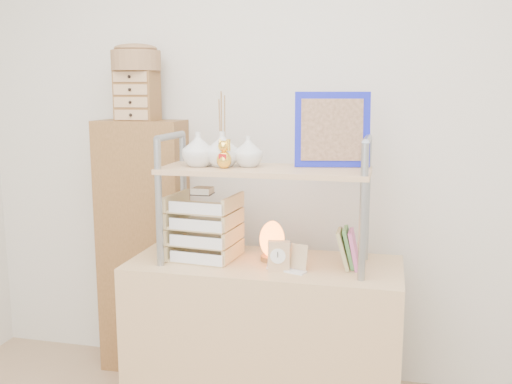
# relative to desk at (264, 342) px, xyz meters

# --- Properties ---
(room_shell) EXTENTS (3.42, 3.41, 2.61)m
(room_shell) POSITION_rel_desk_xyz_m (0.00, -0.81, 1.32)
(room_shell) COLOR silver
(room_shell) RESTS_ON ground
(desk) EXTENTS (1.20, 0.50, 0.75)m
(desk) POSITION_rel_desk_xyz_m (0.00, 0.00, 0.00)
(desk) COLOR tan
(desk) RESTS_ON ground
(cabinet) EXTENTS (0.46, 0.26, 1.35)m
(cabinet) POSITION_rel_desk_xyz_m (-0.74, 0.37, 0.30)
(cabinet) COLOR brown
(cabinet) RESTS_ON ground
(hutch) EXTENTS (0.90, 0.34, 0.75)m
(hutch) POSITION_rel_desk_xyz_m (-0.04, 0.01, 0.82)
(hutch) COLOR gray
(hutch) RESTS_ON desk
(letter_tray) EXTENTS (0.29, 0.28, 0.33)m
(letter_tray) POSITION_rel_desk_xyz_m (-0.28, -0.01, 0.51)
(letter_tray) COLOR #DEC085
(letter_tray) RESTS_ON desk
(salt_lamp) EXTENTS (0.12, 0.11, 0.18)m
(salt_lamp) POSITION_rel_desk_xyz_m (0.03, 0.03, 0.47)
(salt_lamp) COLOR brown
(salt_lamp) RESTS_ON desk
(desk_clock) EXTENTS (0.10, 0.05, 0.13)m
(desk_clock) POSITION_rel_desk_xyz_m (0.09, -0.11, 0.44)
(desk_clock) COLOR tan
(desk_clock) RESTS_ON desk
(postcard_stand) EXTENTS (0.18, 0.10, 0.12)m
(postcard_stand) POSITION_rel_desk_xyz_m (0.12, -0.10, 0.41)
(postcard_stand) COLOR white
(postcard_stand) RESTS_ON desk
(drawer_chest) EXTENTS (0.20, 0.16, 0.25)m
(drawer_chest) POSITION_rel_desk_xyz_m (-0.74, 0.35, 1.10)
(drawer_chest) COLOR brown
(drawer_chest) RESTS_ON cabinet
(woven_basket) EXTENTS (0.25, 0.25, 0.10)m
(woven_basket) POSITION_rel_desk_xyz_m (-0.74, 0.35, 1.28)
(woven_basket) COLOR brown
(woven_basket) RESTS_ON drawer_chest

